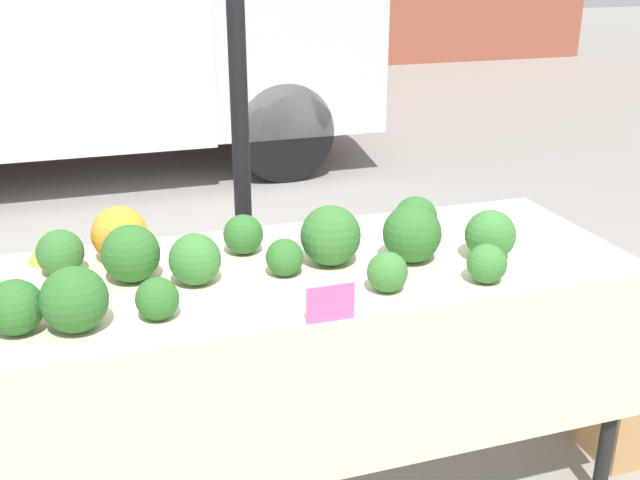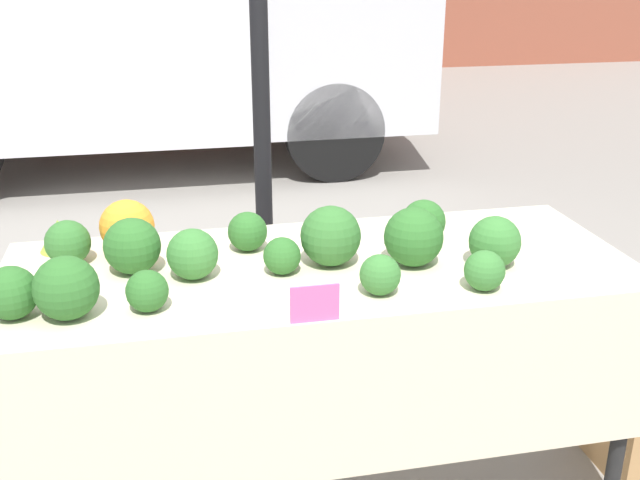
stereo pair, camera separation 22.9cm
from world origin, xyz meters
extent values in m
cylinder|color=black|center=(-0.06, 0.82, 1.17)|extent=(0.07, 0.07, 2.35)
cube|color=silver|center=(1.05, 4.63, 1.19)|extent=(1.43, 1.98, 1.65)
cylinder|color=black|center=(0.90, 3.75, 0.40)|extent=(0.81, 0.22, 0.81)
cylinder|color=black|center=(0.90, 5.51, 0.40)|extent=(0.81, 0.22, 0.81)
cube|color=beige|center=(0.00, 0.00, 0.85)|extent=(1.94, 0.77, 0.03)
cube|color=beige|center=(0.00, -0.38, 0.60)|extent=(1.94, 0.01, 0.48)
cylinder|color=black|center=(0.91, -0.33, 0.42)|extent=(0.05, 0.05, 0.84)
cylinder|color=black|center=(-0.91, 0.33, 0.42)|extent=(0.05, 0.05, 0.84)
cylinder|color=black|center=(0.91, 0.33, 0.42)|extent=(0.05, 0.05, 0.84)
sphere|color=orange|center=(-0.58, 0.23, 0.95)|extent=(0.17, 0.17, 0.17)
cone|color=#93B238|center=(-0.80, 0.29, 0.92)|extent=(0.13, 0.13, 0.10)
sphere|color=#387533|center=(-0.39, -0.03, 0.94)|extent=(0.15, 0.15, 0.15)
sphere|color=#336B2D|center=(-0.76, 0.16, 0.94)|extent=(0.14, 0.14, 0.14)
sphere|color=#387533|center=(0.52, -0.12, 0.95)|extent=(0.16, 0.16, 0.16)
sphere|color=#2D6628|center=(0.37, 0.11, 0.94)|extent=(0.15, 0.15, 0.15)
sphere|color=#2D6628|center=(-0.56, 0.05, 0.95)|extent=(0.17, 0.17, 0.17)
sphere|color=#2D6628|center=(0.28, -0.06, 0.96)|extent=(0.18, 0.18, 0.18)
sphere|color=#2D6628|center=(-0.13, -0.05, 0.92)|extent=(0.11, 0.11, 0.11)
sphere|color=#336B2D|center=(0.03, -0.01, 0.96)|extent=(0.19, 0.19, 0.19)
sphere|color=#2D6628|center=(-0.72, -0.22, 0.95)|extent=(0.17, 0.17, 0.17)
sphere|color=#387533|center=(0.42, -0.28, 0.93)|extent=(0.12, 0.12, 0.12)
sphere|color=#2D6628|center=(-0.52, -0.22, 0.92)|extent=(0.11, 0.11, 0.11)
sphere|color=#2D6628|center=(-0.87, -0.19, 0.94)|extent=(0.14, 0.14, 0.14)
sphere|color=#2D6628|center=(-0.20, 0.16, 0.93)|extent=(0.13, 0.13, 0.13)
sphere|color=#387533|center=(0.12, -0.25, 0.93)|extent=(0.12, 0.12, 0.12)
cube|color=#F45B9E|center=(-0.09, -0.37, 0.92)|extent=(0.13, 0.01, 0.10)
cube|color=tan|center=(1.22, -0.08, 0.17)|extent=(0.39, 0.35, 0.35)
camera|label=1|loc=(-0.66, -2.03, 1.77)|focal=42.00mm
camera|label=2|loc=(-0.44, -2.09, 1.77)|focal=42.00mm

